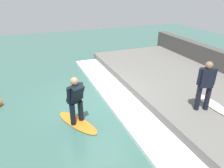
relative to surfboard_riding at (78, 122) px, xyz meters
name	(u,v)px	position (x,y,z in m)	size (l,w,h in m)	color
ground_plane	(96,104)	(0.93, 0.97, -0.03)	(28.00, 28.00, 0.00)	#386056
concrete_ledge	(179,84)	(4.60, 0.97, 0.18)	(4.40, 9.85, 0.42)	#66635E
wave_foam_crest	(118,98)	(1.83, 0.97, 0.04)	(1.13, 9.36, 0.14)	white
surfboard_riding	(78,122)	(0.00, 0.00, 0.00)	(1.22, 1.80, 0.06)	orange
surfer_riding	(76,98)	(0.00, 0.00, 0.88)	(0.56, 0.58, 1.53)	black
surfer_waiting_near	(206,84)	(3.71, -1.28, 1.28)	(0.52, 0.37, 1.60)	black
surfboard_waiting_near	(213,104)	(4.27, -1.21, 0.42)	(0.56, 1.69, 0.06)	beige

